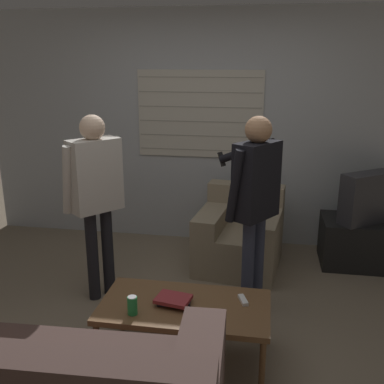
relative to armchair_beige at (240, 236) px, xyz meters
name	(u,v)px	position (x,y,z in m)	size (l,w,h in m)	color
ground_plane	(177,339)	(-0.38, -1.37, -0.31)	(16.00, 16.00, 0.00)	#7F705B
wall_back	(212,129)	(-0.38, 0.66, 0.97)	(5.20, 0.08, 2.55)	#ADB2B7
armchair_beige	(240,236)	(0.00, 0.00, 0.00)	(0.88, 0.93, 0.78)	gray
coffee_table	(185,309)	(-0.28, -1.57, 0.07)	(1.16, 0.60, 0.43)	brown
tv_stand	(369,243)	(1.30, 0.22, -0.08)	(0.95, 0.54, 0.48)	black
tv	(375,197)	(1.30, 0.22, 0.41)	(0.74, 0.60, 0.50)	#2D2D33
person_left_standing	(95,186)	(-1.17, -0.82, 0.70)	(0.47, 0.75, 1.60)	black
person_right_standing	(255,192)	(0.15, -0.81, 0.71)	(0.56, 0.74, 1.62)	#33384C
book_stack	(174,300)	(-0.35, -1.57, 0.14)	(0.26, 0.21, 0.05)	black
soda_can	(132,305)	(-0.59, -1.75, 0.17)	(0.07, 0.07, 0.13)	#238E47
spare_remote	(243,300)	(0.11, -1.47, 0.12)	(0.08, 0.14, 0.02)	white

